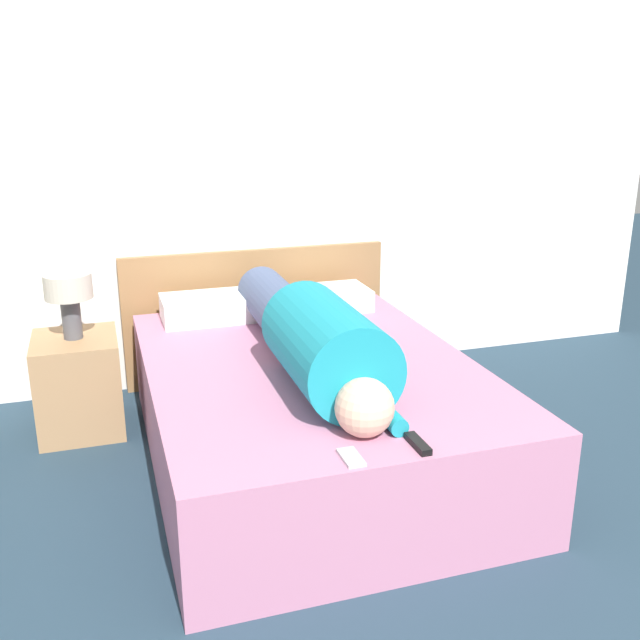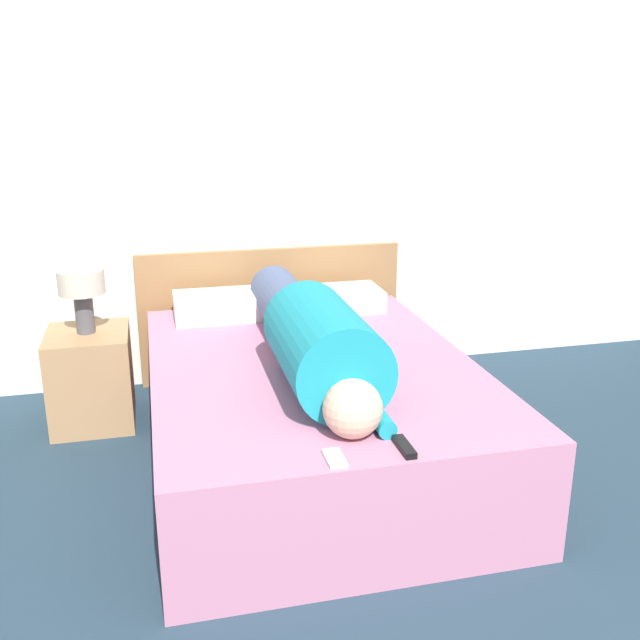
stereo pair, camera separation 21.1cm
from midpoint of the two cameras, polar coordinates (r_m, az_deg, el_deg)
wall_back at (r=4.27m, az=-0.48°, el=12.56°), size 5.12×0.06×2.60m
bed at (r=3.38m, az=1.19°, el=-7.33°), size 1.46×2.00×0.50m
headboard at (r=4.34m, az=-2.51°, el=0.51°), size 1.58×0.04×0.80m
nightstand at (r=3.91m, az=-16.38°, el=-4.47°), size 0.42×0.45×0.50m
table_lamp at (r=3.77m, az=-17.01°, el=2.41°), size 0.23×0.23×0.33m
person_lying at (r=3.12m, az=1.28°, el=-1.30°), size 0.39×1.73×0.39m
pillow_near_headboard at (r=3.95m, az=-6.47°, el=1.14°), size 0.50×0.31×0.13m
pillow_second at (r=4.09m, az=3.00°, el=1.68°), size 0.48×0.31×0.12m
tv_remote at (r=2.54m, az=9.17°, el=-10.02°), size 0.04×0.15×0.02m
cell_phone at (r=2.45m, az=3.69°, el=-11.02°), size 0.06×0.13×0.01m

